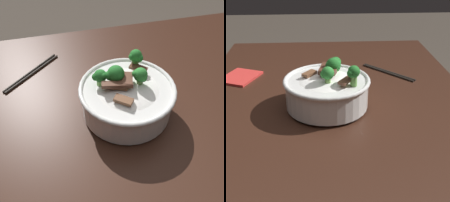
{
  "view_description": "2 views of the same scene",
  "coord_description": "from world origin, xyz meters",
  "views": [
    {
      "loc": [
        0.27,
        0.45,
        1.29
      ],
      "look_at": [
        0.17,
        0.02,
        0.84
      ],
      "focal_mm": 38.79,
      "sensor_mm": 36.0,
      "label": 1
    },
    {
      "loc": [
        -0.7,
        0.04,
        1.24
      ],
      "look_at": [
        0.13,
        -0.01,
        0.8
      ],
      "focal_mm": 50.92,
      "sensor_mm": 36.0,
      "label": 2
    }
  ],
  "objects": [
    {
      "name": "dining_table",
      "position": [
        0.0,
        0.0,
        0.68
      ],
      "size": [
        1.56,
        0.88,
        0.78
      ],
      "color": "#381E14",
      "rests_on": "ground"
    },
    {
      "name": "folded_napkin",
      "position": [
        0.36,
        0.32,
        0.79
      ],
      "size": [
        0.16,
        0.15,
        0.01
      ],
      "primitive_type": "cube",
      "rotation": [
        0.0,
        0.0,
        -0.39
      ],
      "color": "red",
      "rests_on": "dining_table"
    },
    {
      "name": "chopsticks_pair",
      "position": [
        0.38,
        -0.21,
        0.79
      ],
      "size": [
        0.18,
        0.17,
        0.01
      ],
      "color": "#28231E",
      "rests_on": "dining_table"
    },
    {
      "name": "rice_bowl",
      "position": [
        0.13,
        0.02,
        0.84
      ],
      "size": [
        0.25,
        0.25,
        0.15
      ],
      "color": "white",
      "rests_on": "dining_table"
    }
  ]
}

